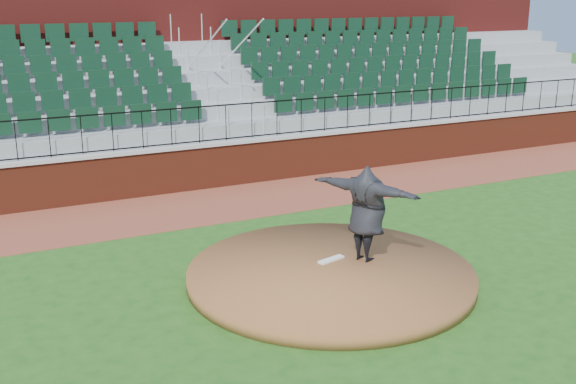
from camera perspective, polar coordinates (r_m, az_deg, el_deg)
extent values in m
plane|color=#214F16|center=(13.88, 2.77, -6.70)|extent=(90.00, 90.00, 0.00)
cube|color=brown|center=(18.50, -5.38, -0.87)|extent=(34.00, 3.20, 0.01)
cube|color=maroon|center=(19.79, -7.10, 1.98)|extent=(34.00, 0.35, 1.20)
cube|color=#B7B7B7|center=(19.65, -7.16, 3.82)|extent=(34.00, 0.45, 0.10)
cube|color=maroon|center=(24.64, -11.64, 9.62)|extent=(34.00, 0.50, 5.50)
cylinder|color=brown|center=(13.55, 3.46, -6.72)|extent=(5.48, 5.48, 0.25)
cube|color=white|center=(13.90, 3.52, -5.48)|extent=(0.61, 0.29, 0.04)
imported|color=black|center=(13.70, 6.39, -1.73)|extent=(1.59, 2.39, 1.91)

